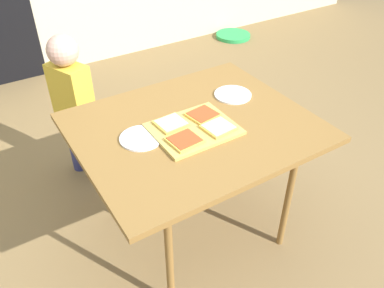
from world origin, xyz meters
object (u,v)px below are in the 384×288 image
object	(u,v)px
pizza_slice_far_right	(203,115)
plate_white_left	(141,138)
dining_table	(194,134)
pizza_slice_near_right	(219,127)
garden_hose_coil	(233,36)
cutting_board	(194,129)
pizza_slice_far_left	(171,123)
pizza_slice_near_left	(185,140)
child_left	(73,100)
plate_white_right	(233,95)

from	to	relation	value
pizza_slice_far_right	plate_white_left	distance (m)	0.33
dining_table	pizza_slice_near_right	distance (m)	0.15
plate_white_left	garden_hose_coil	xyz separation A→B (m)	(2.23, 2.20, -0.71)
dining_table	cutting_board	distance (m)	0.08
dining_table	pizza_slice_far_right	size ratio (longest dim) A/B	7.26
dining_table	plate_white_left	distance (m)	0.28
pizza_slice_far_left	cutting_board	bearing A→B (deg)	-45.82
pizza_slice_near_left	plate_white_left	xyz separation A→B (m)	(-0.15, 0.14, -0.02)
dining_table	cutting_board	bearing A→B (deg)	-127.42
pizza_slice_far_left	pizza_slice_far_right	xyz separation A→B (m)	(0.17, -0.02, 0.00)
garden_hose_coil	cutting_board	bearing A→B (deg)	-131.18
pizza_slice_far_left	pizza_slice_near_right	size ratio (longest dim) A/B	0.98
pizza_slice_far_left	pizza_slice_near_left	xyz separation A→B (m)	(-0.02, -0.15, 0.00)
pizza_slice_far_left	pizza_slice_near_left	distance (m)	0.15
pizza_slice_near_right	garden_hose_coil	world-z (taller)	pizza_slice_near_right
pizza_slice_near_right	dining_table	bearing A→B (deg)	122.29
dining_table	pizza_slice_far_left	bearing A→B (deg)	158.19
pizza_slice_far_right	child_left	world-z (taller)	child_left
plate_white_right	dining_table	bearing A→B (deg)	-158.39
pizza_slice_far_right	dining_table	bearing A→B (deg)	-159.00
pizza_slice_far_right	plate_white_left	bearing A→B (deg)	178.68
pizza_slice_near_left	child_left	size ratio (longest dim) A/B	0.15
pizza_slice_near_left	plate_white_left	world-z (taller)	pizza_slice_near_left
dining_table	garden_hose_coil	distance (m)	3.04
pizza_slice_near_left	pizza_slice_far_right	bearing A→B (deg)	35.64
cutting_board	plate_white_right	distance (m)	0.39
pizza_slice_far_right	cutting_board	bearing A→B (deg)	-146.33
plate_white_right	plate_white_left	bearing A→B (deg)	-170.74
plate_white_left	garden_hose_coil	distance (m)	3.21
plate_white_right	garden_hose_coil	size ratio (longest dim) A/B	0.49
garden_hose_coil	pizza_slice_far_left	bearing A→B (deg)	-133.27
pizza_slice_far_right	plate_white_right	size ratio (longest dim) A/B	0.78
pizza_slice_near_left	plate_white_right	xyz separation A→B (m)	(0.45, 0.24, -0.02)
pizza_slice_far_right	garden_hose_coil	size ratio (longest dim) A/B	0.38
pizza_slice_near_right	plate_white_right	bearing A→B (deg)	42.04
pizza_slice_near_left	child_left	xyz separation A→B (m)	(-0.24, 0.93, -0.18)
pizza_slice_far_right	pizza_slice_near_right	bearing A→B (deg)	-89.02
plate_white_right	child_left	bearing A→B (deg)	134.59
cutting_board	pizza_slice_far_left	world-z (taller)	pizza_slice_far_left
dining_table	child_left	distance (m)	0.90
plate_white_left	dining_table	bearing A→B (deg)	-6.86
pizza_slice_near_left	pizza_slice_near_right	size ratio (longest dim) A/B	1.00
pizza_slice_far_left	plate_white_left	bearing A→B (deg)	-176.59
pizza_slice_far_left	plate_white_right	distance (m)	0.44
pizza_slice_near_right	plate_white_right	xyz separation A→B (m)	(0.26, 0.23, -0.02)
plate_white_left	garden_hose_coil	bearing A→B (deg)	44.69
plate_white_right	child_left	distance (m)	0.98
cutting_board	plate_white_left	distance (m)	0.25
plate_white_left	cutting_board	bearing A→B (deg)	-16.10
dining_table	cutting_board	world-z (taller)	cutting_board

